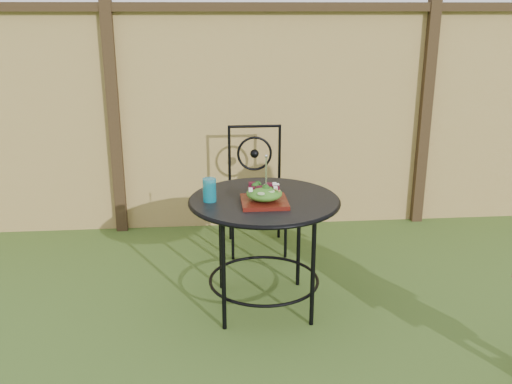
{
  "coord_description": "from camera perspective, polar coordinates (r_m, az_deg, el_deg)",
  "views": [
    {
      "loc": [
        -0.56,
        -2.51,
        1.82
      ],
      "look_at": [
        -0.26,
        0.79,
        0.75
      ],
      "focal_mm": 40.0,
      "sensor_mm": 36.0,
      "label": 1
    }
  ],
  "objects": [
    {
      "name": "patio_chair",
      "position": [
        4.44,
        0.02,
        0.67
      ],
      "size": [
        0.46,
        0.46,
        0.95
      ],
      "color": "black",
      "rests_on": "ground"
    },
    {
      "name": "ground",
      "position": [
        3.16,
        6.36,
        -17.47
      ],
      "size": [
        60.0,
        60.0,
        0.0
      ],
      "primitive_type": "plane",
      "color": "#244215",
      "rests_on": "ground"
    },
    {
      "name": "patio_table",
      "position": [
        3.49,
        0.82,
        -2.8
      ],
      "size": [
        0.92,
        0.92,
        0.72
      ],
      "color": "black",
      "rests_on": "ground"
    },
    {
      "name": "drinking_glass",
      "position": [
        3.39,
        -4.67,
        0.2
      ],
      "size": [
        0.08,
        0.08,
        0.14
      ],
      "primitive_type": "cylinder",
      "color": "#0B7186",
      "rests_on": "patio_table"
    },
    {
      "name": "salad",
      "position": [
        3.33,
        0.84,
        -0.14
      ],
      "size": [
        0.21,
        0.21,
        0.08
      ],
      "primitive_type": "ellipsoid",
      "color": "#235614",
      "rests_on": "salad_plate"
    },
    {
      "name": "fork",
      "position": [
        3.3,
        1.02,
        2.01
      ],
      "size": [
        0.01,
        0.01,
        0.18
      ],
      "primitive_type": "cylinder",
      "color": "silver",
      "rests_on": "salad"
    },
    {
      "name": "salad_plate",
      "position": [
        3.35,
        0.83,
        -0.99
      ],
      "size": [
        0.27,
        0.27,
        0.02
      ],
      "primitive_type": "cube",
      "color": "#3C0809",
      "rests_on": "patio_table"
    },
    {
      "name": "fence",
      "position": [
        4.82,
        1.67,
        7.49
      ],
      "size": [
        8.0,
        0.12,
        1.9
      ],
      "color": "tan",
      "rests_on": "ground"
    }
  ]
}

